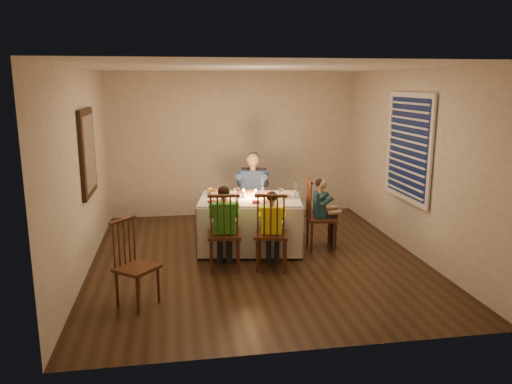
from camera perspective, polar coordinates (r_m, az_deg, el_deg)
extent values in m
plane|color=black|center=(7.04, 0.06, -7.57)|extent=(5.00, 5.00, 0.00)
cube|color=beige|center=(6.72, -19.23, 2.24)|extent=(0.02, 5.00, 2.60)
cube|color=beige|center=(7.42, 17.50, 3.26)|extent=(0.02, 5.00, 2.60)
cube|color=beige|center=(9.16, -2.53, 5.47)|extent=(4.50, 0.02, 2.60)
plane|color=white|center=(6.62, 0.06, 14.09)|extent=(5.00, 5.00, 0.00)
cube|color=silver|center=(7.24, -0.69, -0.82)|extent=(1.58, 1.25, 0.04)
cube|color=silver|center=(7.84, -0.64, -2.54)|extent=(1.46, 0.26, 0.71)
cube|color=silver|center=(6.83, -0.73, -4.80)|extent=(1.46, 0.26, 0.71)
cube|color=silver|center=(7.36, 5.01, -3.58)|extent=(0.19, 1.05, 0.71)
cube|color=silver|center=(7.38, -6.35, -3.57)|extent=(0.19, 1.05, 0.71)
cylinder|color=silver|center=(7.55, -0.55, -0.03)|extent=(0.30, 0.30, 0.02)
cylinder|color=silver|center=(6.95, -3.61, -1.14)|extent=(0.30, 0.30, 0.02)
cylinder|color=silver|center=(6.93, 1.45, -1.17)|extent=(0.30, 0.30, 0.02)
cylinder|color=silver|center=(7.26, 3.30, -0.56)|extent=(0.30, 0.30, 0.02)
cylinder|color=white|center=(7.23, -1.45, -0.28)|extent=(0.06, 0.06, 0.10)
cylinder|color=white|center=(7.22, -0.03, -0.28)|extent=(0.06, 0.06, 0.10)
sphere|color=yellow|center=(7.56, -5.27, 0.20)|extent=(0.09, 0.09, 0.09)
sphere|color=#F55C14|center=(7.28, 1.17, -0.27)|extent=(0.08, 0.08, 0.08)
imported|color=silver|center=(7.50, -4.69, -0.03)|extent=(0.23, 0.23, 0.05)
cube|color=black|center=(6.98, -18.71, 4.30)|extent=(0.05, 0.95, 1.15)
cube|color=white|center=(6.98, -18.48, 4.31)|extent=(0.01, 0.78, 0.98)
cube|color=black|center=(7.47, 17.12, 4.90)|extent=(0.01, 1.20, 1.40)
cube|color=white|center=(7.46, 17.02, 4.90)|extent=(0.03, 1.34, 1.54)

